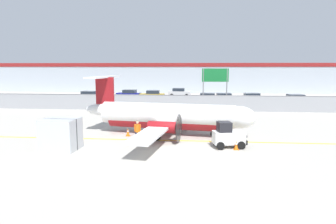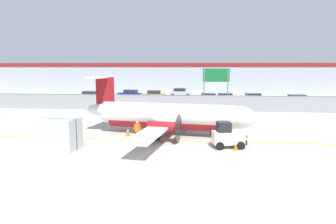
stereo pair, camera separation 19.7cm
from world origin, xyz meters
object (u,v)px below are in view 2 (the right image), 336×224
object	(u,v)px
baggage_tug	(228,136)
ground_crew_worker	(137,131)
traffic_cone_near_left	(195,127)
parked_car_7	(296,100)
parked_car_5	(224,98)
parked_car_3	(180,92)
parked_car_6	(254,98)
traffic_cone_far_left	(128,132)
highway_sign	(216,79)
parked_car_0	(91,96)
parked_car_2	(153,95)
parked_car_1	(130,94)
parked_car_4	(208,98)
commuter_airplane	(170,116)
traffic_cone_far_right	(224,135)
cargo_container	(60,134)
traffic_cone_near_right	(236,145)

from	to	relation	value
baggage_tug	ground_crew_worker	world-z (taller)	baggage_tug
baggage_tug	traffic_cone_near_left	xyz separation A→B (m)	(-2.33, 5.66, -0.54)
ground_crew_worker	traffic_cone_near_left	bearing A→B (deg)	153.96
parked_car_7	parked_car_5	bearing A→B (deg)	-13.21
parked_car_3	parked_car_5	distance (m)	12.31
parked_car_6	parked_car_5	bearing A→B (deg)	-179.18
traffic_cone_far_left	highway_sign	distance (m)	19.53
parked_car_0	parked_car_2	bearing A→B (deg)	22.01
ground_crew_worker	parked_car_2	world-z (taller)	same
parked_car_1	parked_car_5	xyz separation A→B (m)	(15.94, -5.40, 0.00)
parked_car_0	highway_sign	world-z (taller)	highway_sign
traffic_cone_far_left	parked_car_4	size ratio (longest dim) A/B	0.15
commuter_airplane	parked_car_1	distance (m)	28.67
traffic_cone_far_right	parked_car_7	xyz separation A→B (m)	(12.28, 21.42, 0.58)
baggage_tug	parked_car_6	world-z (taller)	baggage_tug
parked_car_5	parked_car_7	size ratio (longest dim) A/B	0.98
traffic_cone_far_right	commuter_airplane	bearing A→B (deg)	167.02
cargo_container	parked_car_4	distance (m)	28.93
traffic_cone_near_left	baggage_tug	bearing A→B (deg)	-67.59
commuter_airplane	parked_car_2	xyz separation A→B (m)	(-5.16, 26.04, -0.71)
ground_crew_worker	highway_sign	xyz separation A→B (m)	(7.08, 19.46, 3.19)
traffic_cone_far_right	parked_car_6	bearing A→B (deg)	74.27
parked_car_4	traffic_cone_far_right	bearing A→B (deg)	94.33
parked_car_1	parked_car_4	xyz separation A→B (m)	(13.44, -5.63, 0.00)
traffic_cone_near_left	parked_car_1	bearing A→B (deg)	114.89
baggage_tug	parked_car_5	size ratio (longest dim) A/B	0.59
parked_car_6	highway_sign	xyz separation A→B (m)	(-6.17, -5.66, 3.24)
traffic_cone_far_right	parked_car_1	size ratio (longest dim) A/B	0.15
parked_car_5	traffic_cone_far_left	bearing A→B (deg)	64.34
traffic_cone_far_left	parked_car_5	distance (m)	24.56
traffic_cone_far_left	parked_car_3	bearing A→B (deg)	85.27
traffic_cone_near_right	parked_car_3	distance (m)	36.29
parked_car_0	parked_car_3	size ratio (longest dim) A/B	1.03
parked_car_2	cargo_container	bearing A→B (deg)	84.73
traffic_cone_far_left	parked_car_1	distance (m)	28.50
traffic_cone_near_left	traffic_cone_near_right	bearing A→B (deg)	-65.30
traffic_cone_near_left	parked_car_0	xyz separation A→B (m)	(-17.49, 21.43, 0.58)
commuter_airplane	baggage_tug	bearing A→B (deg)	-30.22
parked_car_0	parked_car_2	size ratio (longest dim) A/B	1.03
ground_crew_worker	traffic_cone_far_left	size ratio (longest dim) A/B	2.66
parked_car_5	highway_sign	bearing A→B (deg)	71.09
parked_car_5	highway_sign	size ratio (longest dim) A/B	0.77
traffic_cone_near_left	parked_car_0	distance (m)	27.67
traffic_cone_far_left	parked_car_1	size ratio (longest dim) A/B	0.15
traffic_cone_near_right	parked_car_7	distance (m)	27.29
traffic_cone_far_left	parked_car_0	bearing A→B (deg)	116.11
traffic_cone_far_left	traffic_cone_far_right	distance (m)	7.99
parked_car_6	highway_sign	world-z (taller)	highway_sign
parked_car_5	parked_car_7	world-z (taller)	same
highway_sign	parked_car_5	bearing A→B (deg)	72.89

